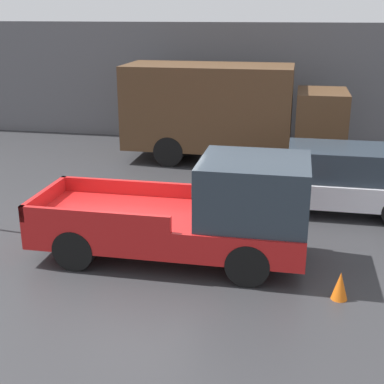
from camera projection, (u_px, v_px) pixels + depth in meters
ground_plane at (138, 246)px, 11.27m from camera, size 60.00×60.00×0.00m
building_wall at (213, 82)px, 19.98m from camera, size 28.00×0.15×4.32m
pickup_truck at (200, 213)px, 10.38m from camera, size 5.32×2.02×2.11m
car at (335, 179)px, 13.14m from camera, size 4.50×1.90×1.59m
delivery_truck at (227, 110)px, 17.22m from camera, size 7.02×2.39×3.09m
traffic_cone at (340, 286)px, 9.13m from camera, size 0.28×0.28×0.50m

